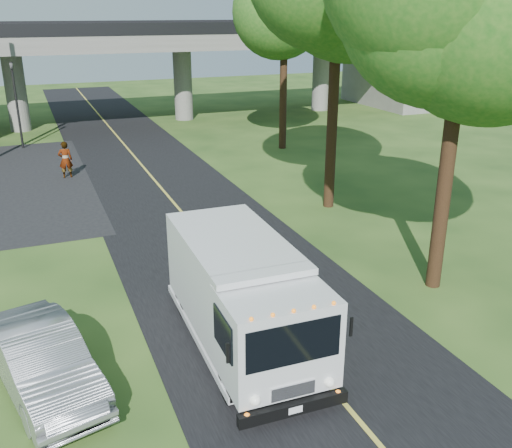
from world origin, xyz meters
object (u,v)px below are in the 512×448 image
traffic_signal (16,96)px  pedestrian (65,160)px  silver_sedan (42,361)px  tree_right_far (289,6)px  step_van (242,293)px

traffic_signal → pedestrian: bearing=-76.1°
pedestrian → silver_sedan: bearing=85.0°
tree_right_far → traffic_signal: bearing=157.9°
traffic_signal → tree_right_far: (15.21, -6.16, 5.10)m
step_van → pedestrian: size_ratio=3.48×
tree_right_far → pedestrian: (-13.23, -1.82, -7.36)m
tree_right_far → step_van: 23.37m
traffic_signal → step_van: size_ratio=0.79×
traffic_signal → pedestrian: 8.53m
silver_sedan → pedestrian: 18.12m
traffic_signal → silver_sedan: bearing=-90.0°
tree_right_far → silver_sedan: (-15.21, -19.84, -7.54)m
step_van → pedestrian: 18.17m
step_van → silver_sedan: size_ratio=1.43×
step_van → silver_sedan: step_van is taller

